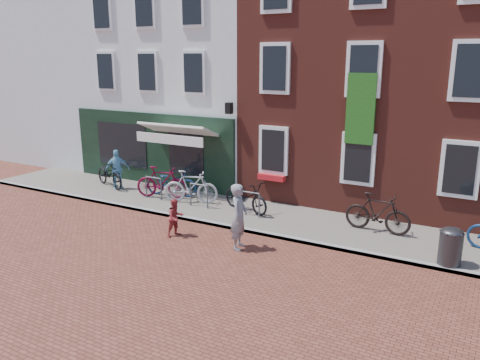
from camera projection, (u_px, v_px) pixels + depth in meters
The scene contains 15 objects.
ground at pixel (217, 227), 15.01m from camera, with size 80.00×80.00×0.00m, color brown.
sidewalk at pixel (267, 217), 15.79m from camera, with size 24.00×3.00×0.10m, color slate.
building_stucco at pixel (205, 72), 22.17m from camera, with size 8.00×8.00×9.00m, color silver.
building_brick_mid at pixel (354, 61), 18.72m from camera, with size 6.00×8.00×10.00m, color maroon.
filler_left at pixel (88, 70), 25.72m from camera, with size 7.00×8.00×9.00m, color silver.
litter_bin at pixel (451, 244), 11.93m from camera, with size 0.57×0.57×1.04m.
woman at pixel (239, 217), 13.12m from camera, with size 0.68×0.44×1.85m, color gray.
boy at pixel (176, 217), 14.14m from camera, with size 0.56×0.43×1.15m, color maroon.
cafe_person at pixel (117, 169), 18.84m from camera, with size 0.92×0.38×1.57m, color #72B5D1.
bicycle_0 at pixel (110, 174), 19.17m from camera, with size 0.71×2.02×1.06m, color black.
bicycle_1 at pixel (162, 182), 17.66m from camera, with size 0.55×1.96×1.18m, color #5A051D.
bicycle_2 at pixel (172, 182), 17.93m from camera, with size 0.71×2.02×1.06m, color #112B4E.
bicycle_3 at pixel (191, 187), 17.04m from camera, with size 0.55×1.96×1.18m, color #B0B1B3.
bicycle_4 at pixel (246, 196), 16.12m from camera, with size 0.71×2.02×1.06m, color black.
bicycle_5 at pixel (378, 213), 14.18m from camera, with size 0.55×1.96×1.18m, color black.
Camera 1 is at (7.55, -12.00, 5.17)m, focal length 35.84 mm.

